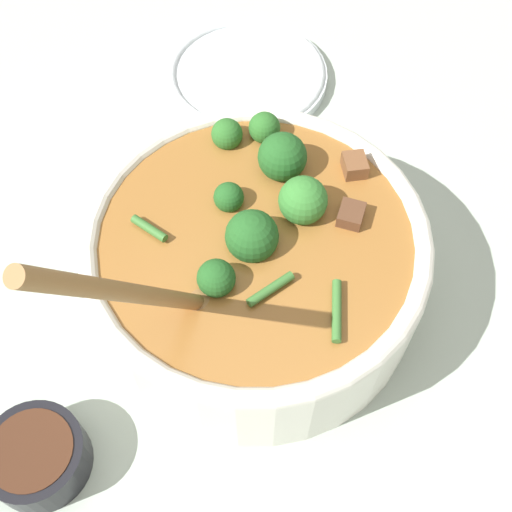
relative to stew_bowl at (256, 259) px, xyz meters
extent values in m
plane|color=#ADBCAD|center=(0.00, 0.00, -0.06)|extent=(4.00, 4.00, 0.00)
cylinder|color=white|center=(0.00, 0.00, -0.01)|extent=(0.28, 0.28, 0.09)
torus|color=white|center=(0.00, 0.00, 0.03)|extent=(0.28, 0.28, 0.02)
cylinder|color=#9E662D|center=(0.00, 0.00, 0.01)|extent=(0.26, 0.26, 0.05)
sphere|color=#235B23|center=(-0.01, 0.00, 0.04)|extent=(0.04, 0.04, 0.04)
cylinder|color=#6B9956|center=(-0.01, 0.00, 0.01)|extent=(0.01, 0.01, 0.02)
sphere|color=#387F33|center=(0.04, -0.02, 0.05)|extent=(0.04, 0.04, 0.04)
cylinder|color=#6B9956|center=(0.04, -0.02, 0.02)|extent=(0.01, 0.01, 0.02)
sphere|color=#235B23|center=(0.02, 0.04, 0.04)|extent=(0.02, 0.02, 0.02)
cylinder|color=#6B9956|center=(0.02, 0.04, 0.02)|extent=(0.01, 0.01, 0.01)
sphere|color=#2D6B28|center=(0.08, 0.07, 0.04)|extent=(0.03, 0.03, 0.03)
cylinder|color=#6B9956|center=(0.08, 0.07, 0.02)|extent=(0.01, 0.01, 0.01)
sphere|color=#235B23|center=(0.07, 0.01, 0.05)|extent=(0.04, 0.04, 0.04)
cylinder|color=#6B9956|center=(0.07, 0.01, 0.02)|extent=(0.01, 0.01, 0.02)
sphere|color=#235B23|center=(-0.05, 0.01, 0.04)|extent=(0.03, 0.03, 0.03)
cylinder|color=#6B9956|center=(-0.05, 0.01, 0.02)|extent=(0.01, 0.01, 0.01)
sphere|color=#2D6B28|center=(0.10, 0.04, 0.04)|extent=(0.03, 0.03, 0.03)
cylinder|color=#6B9956|center=(0.10, 0.04, 0.02)|extent=(0.01, 0.01, 0.01)
cube|color=brown|center=(0.05, -0.06, 0.04)|extent=(0.03, 0.02, 0.02)
cube|color=brown|center=(0.10, -0.04, 0.04)|extent=(0.03, 0.03, 0.02)
cylinder|color=#3D7533|center=(-0.04, 0.08, 0.04)|extent=(0.01, 0.03, 0.01)
cylinder|color=#3D7533|center=(-0.04, -0.03, 0.04)|extent=(0.04, 0.02, 0.01)
cylinder|color=#3D7533|center=(-0.03, -0.08, 0.04)|extent=(0.05, 0.03, 0.01)
ellipsoid|color=olive|center=(-0.07, 0.01, 0.03)|extent=(0.04, 0.03, 0.01)
cylinder|color=olive|center=(-0.12, 0.02, 0.12)|extent=(0.12, 0.03, 0.19)
cylinder|color=black|center=(-0.21, 0.07, -0.04)|extent=(0.08, 0.08, 0.04)
cylinder|color=#472819|center=(-0.21, 0.07, -0.03)|extent=(0.06, 0.06, 0.01)
cylinder|color=white|center=(0.24, 0.14, -0.05)|extent=(0.18, 0.18, 0.01)
torus|color=white|center=(0.24, 0.14, -0.04)|extent=(0.18, 0.18, 0.01)
camera|label=1|loc=(-0.25, -0.13, 0.45)|focal=45.00mm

